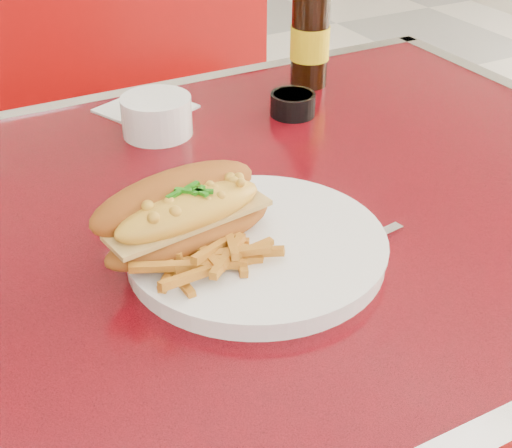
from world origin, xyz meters
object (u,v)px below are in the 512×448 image
mac_hoagie (184,213)px  beer_bottle (310,28)px  dinner_plate (256,247)px  knife (350,250)px  diner_table (221,318)px  gravy_ramekin (157,115)px  fork (297,221)px  booth_bench_far (76,228)px  sauce_cup_right (293,103)px

mac_hoagie → beer_bottle: (0.38, 0.36, 0.04)m
dinner_plate → knife: 0.10m
knife → diner_table: bearing=114.2°
dinner_plate → knife: size_ratio=1.55×
gravy_ramekin → mac_hoagie: bearing=-106.1°
diner_table → fork: bearing=-57.1°
booth_bench_far → dinner_plate: (-0.00, -0.91, 0.49)m
knife → beer_bottle: bearing=54.9°
mac_hoagie → fork: size_ratio=1.73×
sauce_cup_right → knife: sauce_cup_right is taller
sauce_cup_right → booth_bench_far: bearing=110.0°
gravy_ramekin → sauce_cup_right: gravy_ramekin is taller
booth_bench_far → dinner_plate: bearing=-90.1°
diner_table → knife: size_ratio=6.69×
dinner_plate → sauce_cup_right: bearing=53.3°
diner_table → mac_hoagie: 0.24m
gravy_ramekin → dinner_plate: bearing=-93.4°
dinner_plate → knife: (0.09, -0.04, -0.01)m
gravy_ramekin → knife: 0.38m
fork → knife: (0.03, -0.05, -0.02)m
diner_table → knife: (0.09, -0.14, 0.16)m
diner_table → dinner_plate: bearing=-90.9°
knife → sauce_cup_right: bearing=60.4°
dinner_plate → mac_hoagie: size_ratio=1.39×
booth_bench_far → gravy_ramekin: 0.77m
dinner_plate → beer_bottle: beer_bottle is taller
dinner_plate → beer_bottle: bearing=51.8°
diner_table → beer_bottle: bearing=43.7°
booth_bench_far → mac_hoagie: (-0.07, -0.88, 0.54)m
dinner_plate → beer_bottle: (0.31, 0.39, 0.08)m
fork → beer_bottle: (0.25, 0.38, 0.07)m
sauce_cup_right → fork: bearing=-119.9°
fork → gravy_ramekin: bearing=-23.6°
gravy_ramekin → knife: size_ratio=0.66×
booth_bench_far → knife: 1.07m
booth_bench_far → gravy_ramekin: size_ratio=9.83×
sauce_cup_right → gravy_ramekin: bearing=170.7°
diner_table → sauce_cup_right: sauce_cup_right is taller
fork → gravy_ramekin: size_ratio=0.97×
mac_hoagie → gravy_ramekin: size_ratio=1.68×
diner_table → beer_bottle: size_ratio=4.97×
mac_hoagie → sauce_cup_right: 0.40m
dinner_plate → mac_hoagie: 0.09m
booth_bench_far → beer_bottle: (0.31, -0.52, 0.58)m
dinner_plate → mac_hoagie: mac_hoagie is taller
diner_table → booth_bench_far: (0.00, 0.81, -0.32)m
gravy_ramekin → sauce_cup_right: bearing=-9.3°
booth_bench_far → fork: bearing=-86.4°
beer_bottle → knife: beer_bottle is taller
booth_bench_far → beer_bottle: bearing=-59.2°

